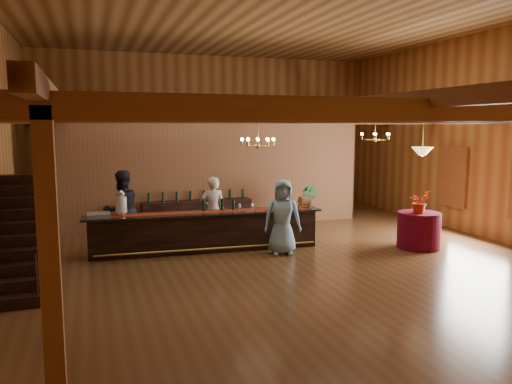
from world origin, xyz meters
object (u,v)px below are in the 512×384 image
object	(u,v)px
pendant_lamp	(422,151)
raffle_drum	(305,201)
backbar_shelf	(197,215)
round_table	(419,230)
tasting_bar	(206,231)
beverage_dispenser	(121,203)
staff_second	(122,210)
guest	(282,217)
chandelier_left	(258,142)
bartender	(213,210)
chandelier_right	(375,136)
floor_plant	(305,206)

from	to	relation	value
pendant_lamp	raffle_drum	bearing A→B (deg)	154.14
backbar_shelf	round_table	bearing A→B (deg)	-39.32
tasting_bar	beverage_dispenser	world-z (taller)	beverage_dispenser
beverage_dispenser	staff_second	bearing A→B (deg)	85.83
staff_second	guest	xyz separation A→B (m)	(3.54, -1.69, -0.08)
beverage_dispenser	chandelier_left	distance (m)	3.45
chandelier_left	staff_second	xyz separation A→B (m)	(-2.99, 1.50, -1.67)
bartender	staff_second	xyz separation A→B (m)	(-2.24, 0.14, 0.11)
beverage_dispenser	chandelier_right	bearing A→B (deg)	-3.46
pendant_lamp	bartender	size ratio (longest dim) A/B	0.52
floor_plant	backbar_shelf	bearing A→B (deg)	165.56
floor_plant	chandelier_left	bearing A→B (deg)	-134.38
backbar_shelf	chandelier_right	distance (m)	5.43
raffle_drum	backbar_shelf	distance (m)	3.48
backbar_shelf	guest	distance (m)	3.57
guest	backbar_shelf	bearing A→B (deg)	126.08
pendant_lamp	guest	size ratio (longest dim) A/B	0.51
chandelier_left	staff_second	bearing A→B (deg)	153.36
beverage_dispenser	chandelier_left	xyz separation A→B (m)	(3.04, -0.83, 1.41)
raffle_drum	pendant_lamp	world-z (taller)	pendant_lamp
tasting_bar	bartender	bearing A→B (deg)	66.86
staff_second	chandelier_right	bearing A→B (deg)	143.02
bartender	chandelier_left	bearing A→B (deg)	125.71
round_table	guest	xyz separation A→B (m)	(-3.40, 0.54, 0.44)
bartender	staff_second	bearing A→B (deg)	3.22
bartender	guest	distance (m)	2.02
raffle_drum	guest	size ratio (longest dim) A/B	0.19
raffle_drum	round_table	world-z (taller)	raffle_drum
backbar_shelf	guest	bearing A→B (deg)	-68.22
chandelier_left	staff_second	size ratio (longest dim) A/B	0.41
raffle_drum	round_table	distance (m)	2.89
tasting_bar	chandelier_right	bearing A→B (deg)	0.13
beverage_dispenser	bartender	size ratio (longest dim) A/B	0.35
backbar_shelf	bartender	xyz separation A→B (m)	(0.05, -1.72, 0.42)
chandelier_right	guest	distance (m)	3.43
chandelier_right	tasting_bar	bearing A→B (deg)	177.00
beverage_dispenser	tasting_bar	bearing A→B (deg)	-4.49
beverage_dispenser	guest	bearing A→B (deg)	-15.86
floor_plant	raffle_drum	bearing A→B (deg)	-114.63
pendant_lamp	staff_second	world-z (taller)	pendant_lamp
chandelier_right	backbar_shelf	bearing A→B (deg)	147.56
beverage_dispenser	backbar_shelf	world-z (taller)	beverage_dispenser
raffle_drum	backbar_shelf	world-z (taller)	raffle_drum
guest	staff_second	bearing A→B (deg)	168.21
beverage_dispenser	floor_plant	bearing A→B (deg)	15.52
tasting_bar	guest	distance (m)	1.90
chandelier_right	guest	xyz separation A→B (m)	(-2.81, -0.63, -1.86)
beverage_dispenser	backbar_shelf	bearing A→B (deg)	45.10
round_table	staff_second	distance (m)	7.31
chandelier_left	bartender	bearing A→B (deg)	118.90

